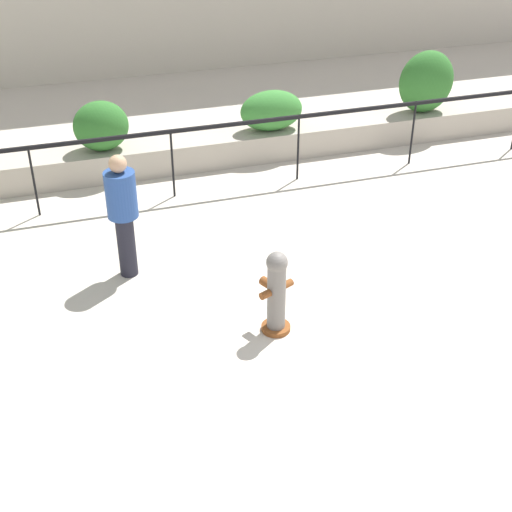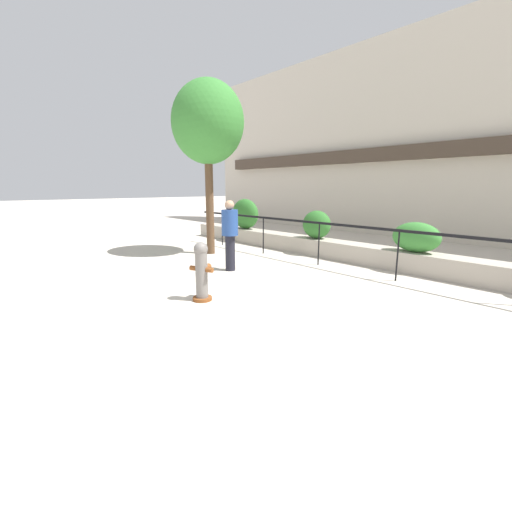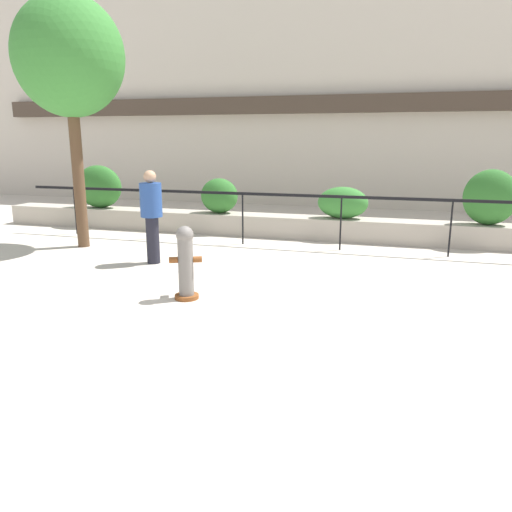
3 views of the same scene
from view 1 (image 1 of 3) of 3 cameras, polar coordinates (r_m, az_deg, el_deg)
ground_plane at (r=8.60m, az=14.99°, el=-7.36°), size 120.00×120.00×0.00m
planter_wall_low at (r=13.16m, az=1.63°, el=9.11°), size 18.00×0.70×0.50m
fence_railing_segment at (r=11.92m, az=3.46°, el=10.60°), size 15.00×0.05×1.15m
hedge_bush_1 at (r=12.30m, az=-12.30°, el=10.13°), size 0.92×0.70×0.84m
hedge_bush_2 at (r=12.91m, az=1.24°, el=11.56°), size 1.14×0.65×0.72m
hedge_bush_3 at (r=14.09m, az=13.47°, el=13.41°), size 1.09×0.66×1.17m
fire_hydrant at (r=8.32m, az=1.63°, el=-2.86°), size 0.47×0.48×1.08m
pedestrian at (r=9.33m, az=-10.63°, el=3.73°), size 0.49×0.49×1.73m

